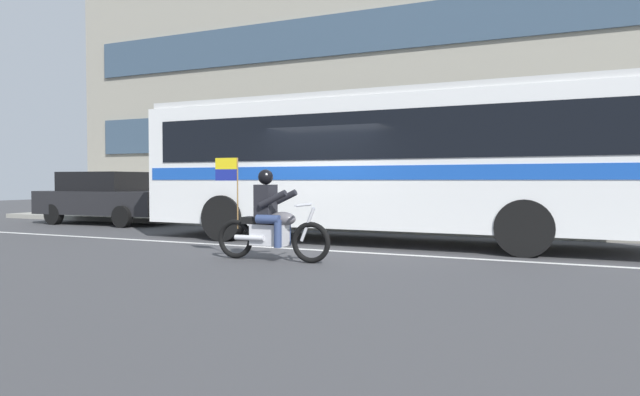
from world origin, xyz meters
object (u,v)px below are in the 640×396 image
(transit_bus, at_px, (383,157))
(fire_hydrant, at_px, (387,212))
(motorcycle_with_rider, at_px, (271,222))
(parked_sedan_curbside, at_px, (106,197))

(transit_bus, bearing_deg, fire_hydrant, 104.64)
(fire_hydrant, bearing_deg, transit_bus, -75.36)
(transit_bus, distance_m, motorcycle_with_rider, 3.73)
(transit_bus, bearing_deg, parked_sedan_curbside, 171.66)
(transit_bus, relative_size, fire_hydrant, 14.60)
(transit_bus, xyz_separation_m, fire_hydrant, (-0.65, 2.50, -1.36))
(transit_bus, distance_m, parked_sedan_curbside, 9.62)
(fire_hydrant, bearing_deg, motorcycle_with_rider, -92.94)
(motorcycle_with_rider, xyz_separation_m, fire_hydrant, (0.30, 5.89, -0.15))
(transit_bus, distance_m, fire_hydrant, 2.92)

